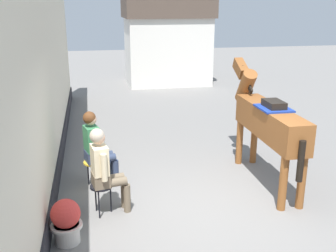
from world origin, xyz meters
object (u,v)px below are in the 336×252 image
seated_visitor_far (96,145)px  saddled_horse_center (267,120)px  flower_planter_middle (66,221)px  seated_visitor_near (104,167)px

seated_visitor_far → saddled_horse_center: saddled_horse_center is taller
seated_visitor_far → flower_planter_middle: size_ratio=2.17×
flower_planter_middle → seated_visitor_far: bearing=75.0°
seated_visitor_near → saddled_horse_center: bearing=12.8°
saddled_horse_center → flower_planter_middle: bearing=-158.4°
saddled_horse_center → seated_visitor_near: bearing=-167.2°
seated_visitor_far → flower_planter_middle: 1.82m
saddled_horse_center → seated_visitor_far: bearing=173.5°
flower_planter_middle → saddled_horse_center: bearing=21.6°
flower_planter_middle → seated_visitor_near: bearing=51.6°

